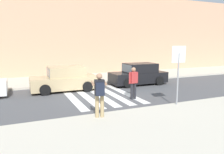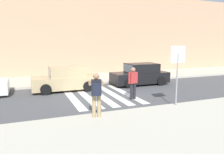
# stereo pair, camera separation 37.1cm
# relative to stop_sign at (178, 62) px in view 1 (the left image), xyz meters

# --- Properties ---
(ground_plane) EXTENTS (120.00, 120.00, 0.00)m
(ground_plane) POSITION_rel_stop_sign_xyz_m (-2.53, 3.43, -2.13)
(ground_plane) COLOR #4C4C4F
(sidewalk_near) EXTENTS (60.00, 6.00, 0.14)m
(sidewalk_near) POSITION_rel_stop_sign_xyz_m (-2.53, -2.77, -2.06)
(sidewalk_near) COLOR beige
(sidewalk_near) RESTS_ON ground
(sidewalk_far) EXTENTS (60.00, 4.80, 0.14)m
(sidewalk_far) POSITION_rel_stop_sign_xyz_m (-2.53, 9.43, -2.06)
(sidewalk_far) COLOR beige
(sidewalk_far) RESTS_ON ground
(building_facade_far) EXTENTS (56.00, 4.00, 7.71)m
(building_facade_far) POSITION_rel_stop_sign_xyz_m (-2.53, 13.83, 1.72)
(building_facade_far) COLOR tan
(building_facade_far) RESTS_ON ground
(crosswalk_stripe_0) EXTENTS (0.44, 5.20, 0.01)m
(crosswalk_stripe_0) POSITION_rel_stop_sign_xyz_m (-4.13, 3.63, -2.13)
(crosswalk_stripe_0) COLOR silver
(crosswalk_stripe_0) RESTS_ON ground
(crosswalk_stripe_1) EXTENTS (0.44, 5.20, 0.01)m
(crosswalk_stripe_1) POSITION_rel_stop_sign_xyz_m (-3.33, 3.63, -2.13)
(crosswalk_stripe_1) COLOR silver
(crosswalk_stripe_1) RESTS_ON ground
(crosswalk_stripe_2) EXTENTS (0.44, 5.20, 0.01)m
(crosswalk_stripe_2) POSITION_rel_stop_sign_xyz_m (-2.53, 3.63, -2.13)
(crosswalk_stripe_2) COLOR silver
(crosswalk_stripe_2) RESTS_ON ground
(crosswalk_stripe_3) EXTENTS (0.44, 5.20, 0.01)m
(crosswalk_stripe_3) POSITION_rel_stop_sign_xyz_m (-1.73, 3.63, -2.13)
(crosswalk_stripe_3) COLOR silver
(crosswalk_stripe_3) RESTS_ON ground
(crosswalk_stripe_4) EXTENTS (0.44, 5.20, 0.01)m
(crosswalk_stripe_4) POSITION_rel_stop_sign_xyz_m (-0.93, 3.63, -2.13)
(crosswalk_stripe_4) COLOR silver
(crosswalk_stripe_4) RESTS_ON ground
(stop_sign) EXTENTS (0.76, 0.08, 2.73)m
(stop_sign) POSITION_rel_stop_sign_xyz_m (0.00, 0.00, 0.00)
(stop_sign) COLOR gray
(stop_sign) RESTS_ON sidewalk_near
(photographer_with_backpack) EXTENTS (0.70, 0.92, 1.72)m
(photographer_with_backpack) POSITION_rel_stop_sign_xyz_m (-3.95, -0.29, -0.97)
(photographer_with_backpack) COLOR tan
(photographer_with_backpack) RESTS_ON sidewalk_near
(pedestrian_crossing) EXTENTS (0.58, 0.29, 1.72)m
(pedestrian_crossing) POSITION_rel_stop_sign_xyz_m (-1.14, 2.15, -1.16)
(pedestrian_crossing) COLOR #232328
(pedestrian_crossing) RESTS_ON ground
(parked_car_tan) EXTENTS (4.10, 1.92, 1.55)m
(parked_car_tan) POSITION_rel_stop_sign_xyz_m (-4.11, 5.73, -1.41)
(parked_car_tan) COLOR tan
(parked_car_tan) RESTS_ON ground
(parked_car_black) EXTENTS (4.10, 1.92, 1.55)m
(parked_car_black) POSITION_rel_stop_sign_xyz_m (1.25, 5.73, -1.41)
(parked_car_black) COLOR black
(parked_car_black) RESTS_ON ground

